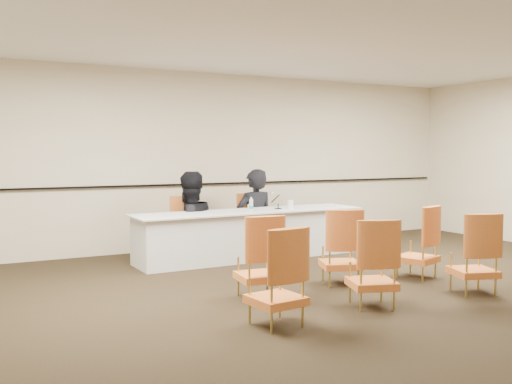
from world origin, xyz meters
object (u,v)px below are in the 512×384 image
at_px(panel_table, 250,234).
at_px(aud_chair_back_right, 473,253).
at_px(panelist_second, 189,232).
at_px(drinking_glass, 250,208).
at_px(aud_chair_back_left, 276,276).
at_px(microphone, 278,201).
at_px(panelist_main, 255,225).
at_px(aud_chair_front_mid, 340,246).
at_px(coffee_cup, 290,205).
at_px(aud_chair_front_right, 417,242).
at_px(water_bottle, 251,204).
at_px(panelist_second_chair, 189,227).
at_px(panelist_main_chair, 255,222).
at_px(aud_chair_back_mid, 372,262).
at_px(aud_chair_front_left, 259,256).

distance_m(panel_table, aud_chair_back_right, 3.43).
bearing_deg(panelist_second, drinking_glass, 133.16).
bearing_deg(aud_chair_back_left, microphone, 53.24).
relative_size(panelist_main, aud_chair_front_mid, 1.98).
xyz_separation_m(panelist_main, panelist_second, (-1.18, -0.03, -0.03)).
xyz_separation_m(panelist_second, aud_chair_back_left, (-0.56, -3.73, 0.08)).
distance_m(coffee_cup, aud_chair_front_right, 2.26).
distance_m(panel_table, water_bottle, 0.48).
relative_size(panelist_second_chair, microphone, 3.50).
bearing_deg(panelist_second_chair, microphone, -25.55).
height_order(panelist_second_chair, aud_chair_back_right, same).
xyz_separation_m(panel_table, panelist_second, (-0.81, 0.53, 0.03)).
bearing_deg(panelist_second, water_bottle, 131.18).
height_order(panel_table, aud_chair_front_mid, aud_chair_front_mid).
distance_m(panelist_second, aud_chair_back_right, 4.26).
relative_size(aud_chair_front_right, aud_chair_back_right, 1.00).
height_order(panelist_main_chair, aud_chair_back_left, same).
xyz_separation_m(aud_chair_front_right, aud_chair_back_mid, (-1.43, -0.84, 0.00)).
bearing_deg(aud_chair_front_mid, coffee_cup, 98.05).
height_order(panelist_second_chair, drinking_glass, panelist_second_chair).
relative_size(panelist_second, water_bottle, 8.86).
relative_size(panelist_main_chair, aud_chair_front_mid, 1.00).
bearing_deg(aud_chair_back_right, water_bottle, 131.83).
bearing_deg(panel_table, water_bottle, -107.40).
height_order(coffee_cup, aud_chair_front_right, aud_chair_front_right).
xyz_separation_m(coffee_cup, aud_chair_front_left, (-1.70, -2.12, -0.34)).
bearing_deg(aud_chair_back_left, aud_chair_back_right, -5.97).
relative_size(drinking_glass, aud_chair_back_mid, 0.11).
bearing_deg(microphone, drinking_glass, 166.03).
xyz_separation_m(panelist_second, drinking_glass, (0.79, -0.56, 0.39)).
distance_m(panel_table, panelist_second, 0.97).
distance_m(microphone, aud_chair_front_left, 2.68).
distance_m(panel_table, drinking_glass, 0.42).
height_order(panelist_main_chair, panelist_second_chair, same).
height_order(panelist_second, water_bottle, panelist_second).
bearing_deg(coffee_cup, panelist_second_chair, 156.77).
height_order(coffee_cup, aud_chair_back_left, aud_chair_back_left).
height_order(panelist_main_chair, coffee_cup, panelist_main_chair).
bearing_deg(water_bottle, aud_chair_back_mid, -92.11).
bearing_deg(coffee_cup, aud_chair_back_left, -123.34).
bearing_deg(aud_chair_back_mid, panel_table, 106.76).
relative_size(panelist_second_chair, aud_chair_front_left, 1.00).
bearing_deg(aud_chair_front_left, panelist_main_chair, 69.54).
height_order(panel_table, microphone, microphone).
relative_size(aud_chair_front_left, aud_chair_front_mid, 1.00).
relative_size(panelist_second_chair, water_bottle, 4.44).
height_order(aud_chair_front_mid, aud_chair_front_right, same).
distance_m(panelist_main, aud_chair_back_left, 4.14).
relative_size(panelist_main, panelist_main_chair, 1.98).
xyz_separation_m(panelist_main_chair, aud_chair_front_left, (-1.41, -2.78, 0.00)).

